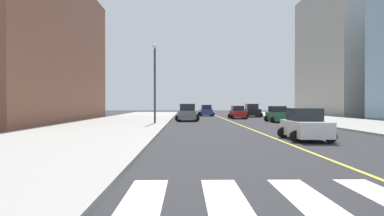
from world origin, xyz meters
name	(u,v)px	position (x,y,z in m)	size (l,w,h in m)	color
sidewalk_kerb_west	(83,134)	(-12.20, 20.00, 0.07)	(10.00, 120.00, 0.15)	#9E9B93
lane_divider_paint	(229,121)	(0.00, 40.00, 0.01)	(0.16, 80.00, 0.01)	yellow
parking_garage_concrete	(363,52)	(27.64, 61.13, 11.82)	(18.00, 24.00, 23.64)	#9E9B93
low_rise_brick_west	(7,48)	(-26.64, 38.71, 8.80)	(16.00, 32.00, 17.60)	brown
car_blue_nearest	(206,111)	(-1.84, 56.81, 0.89)	(2.79, 4.36, 1.91)	#2D479E
car_green_second	(278,115)	(5.18, 36.40, 0.85)	(2.63, 4.14, 1.83)	#236B42
car_white_third	(305,125)	(1.50, 16.50, 0.86)	(2.58, 4.11, 1.83)	silver
car_red_fourth	(238,113)	(1.98, 45.76, 0.85)	(2.57, 4.08, 1.81)	red
car_gray_fifth	(188,113)	(-5.12, 39.14, 0.98)	(3.02, 4.74, 2.09)	slate
car_black_sixth	(252,111)	(5.27, 52.50, 0.98)	(2.96, 4.71, 2.09)	black
street_lamp	(155,77)	(-8.46, 31.71, 4.78)	(0.44, 0.44, 7.91)	#38383D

